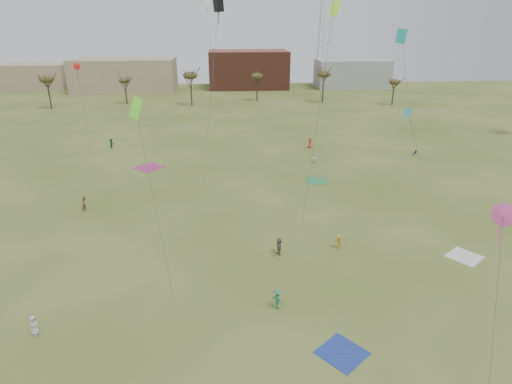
{
  "coord_description": "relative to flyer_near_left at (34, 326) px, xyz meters",
  "views": [
    {
      "loc": [
        -2.75,
        -27.39,
        21.62
      ],
      "look_at": [
        0.0,
        12.0,
        5.5
      ],
      "focal_mm": 29.77,
      "sensor_mm": 36.0,
      "label": 1
    }
  ],
  "objects": [
    {
      "name": "building_tan_west",
      "position": [
        -47.75,
        123.24,
        3.2
      ],
      "size": [
        20.0,
        12.0,
        8.0
      ],
      "primitive_type": "cube",
      "color": "#937F60",
      "rests_on": "ground"
    },
    {
      "name": "flyer_mid_b",
      "position": [
        25.47,
        10.98,
        -0.03
      ],
      "size": [
        1.01,
        1.15,
        1.54
      ],
      "primitive_type": "imported",
      "rotation": [
        0.0,
        0.0,
        5.27
      ],
      "color": "#BC8D23",
      "rests_on": "ground"
    },
    {
      "name": "flyer_near_center",
      "position": [
        18.2,
        1.82,
        0.07
      ],
      "size": [
        1.23,
        1.25,
        1.73
      ],
      "primitive_type": "imported",
      "rotation": [
        0.0,
        0.0,
        2.33
      ],
      "color": "#2A7F4B",
      "rests_on": "ground"
    },
    {
      "name": "ground",
      "position": [
        17.25,
        1.24,
        -0.8
      ],
      "size": [
        260.0,
        260.0,
        0.0
      ],
      "primitive_type": "plane",
      "color": "#40531A",
      "rests_on": "ground"
    },
    {
      "name": "blanket_cream",
      "position": [
        37.45,
        8.47,
        -0.79
      ],
      "size": [
        3.97,
        3.97,
        0.03
      ],
      "primitive_type": "cube",
      "rotation": [
        0.0,
        0.0,
        0.66
      ],
      "color": "silver",
      "rests_on": "ground"
    },
    {
      "name": "flyer_far_a",
      "position": [
        -6.39,
        49.59,
        0.06
      ],
      "size": [
        1.28,
        1.6,
        1.71
      ],
      "primitive_type": "imported",
      "rotation": [
        0.0,
        0.0,
        2.14
      ],
      "color": "#236A2A",
      "rests_on": "ground"
    },
    {
      "name": "building_tan",
      "position": [
        -17.75,
        116.24,
        4.2
      ],
      "size": [
        32.0,
        14.0,
        10.0
      ],
      "primitive_type": "cube",
      "color": "#937F60",
      "rests_on": "ground"
    },
    {
      "name": "blanket_blue",
      "position": [
        22.11,
        -3.46,
        -0.79
      ],
      "size": [
        4.09,
        4.09,
        0.03
      ],
      "primitive_type": "cube",
      "rotation": [
        0.0,
        0.0,
        0.69
      ],
      "color": "navy",
      "rests_on": "ground"
    },
    {
      "name": "radio_tower",
      "position": [
        47.25,
        126.24,
        18.41
      ],
      "size": [
        1.51,
        1.72,
        41.0
      ],
      "color": "#9EA3A8",
      "rests_on": "ground"
    },
    {
      "name": "tree_line",
      "position": [
        14.41,
        80.36,
        6.29
      ],
      "size": [
        117.44,
        49.32,
        8.91
      ],
      "color": "#3A2B1E",
      "rests_on": "ground"
    },
    {
      "name": "spectator_mid_e",
      "position": [
        28.45,
        38.38,
        0.03
      ],
      "size": [
        0.99,
        1.02,
        1.65
      ],
      "primitive_type": "imported",
      "rotation": [
        0.0,
        0.0,
        5.39
      ],
      "color": "white",
      "rests_on": "ground"
    },
    {
      "name": "flyer_far_b",
      "position": [
        29.39,
        47.21,
        0.13
      ],
      "size": [
        1.02,
        1.07,
        1.85
      ],
      "primitive_type": "imported",
      "rotation": [
        0.0,
        0.0,
        0.91
      ],
      "color": "red",
      "rests_on": "ground"
    },
    {
      "name": "blanket_plum",
      "position": [
        2.1,
        37.97,
        -0.79
      ],
      "size": [
        5.4,
        5.4,
        0.03
      ],
      "primitive_type": "cube",
      "rotation": [
        0.0,
        0.0,
        2.37
      ],
      "color": "#A33267",
      "rests_on": "ground"
    },
    {
      "name": "spectator_fore_b",
      "position": [
        -2.96,
        22.3,
        0.11
      ],
      "size": [
        0.93,
        1.05,
        1.82
      ],
      "primitive_type": "imported",
      "rotation": [
        0.0,
        0.0,
        1.25
      ],
      "color": "#957F5F",
      "rests_on": "ground"
    },
    {
      "name": "kites_aloft",
      "position": [
        18.75,
        36.95,
        19.73
      ],
      "size": [
        58.08,
        72.04,
        26.44
      ],
      "color": "#268FD9",
      "rests_on": "ground"
    },
    {
      "name": "building_brick",
      "position": [
        22.25,
        121.24,
        5.2
      ],
      "size": [
        26.0,
        16.0,
        12.0
      ],
      "primitive_type": "cube",
      "color": "brown",
      "rests_on": "ground"
    },
    {
      "name": "blanket_olive",
      "position": [
        27.22,
        30.35,
        -0.79
      ],
      "size": [
        3.16,
        3.16,
        0.03
      ],
      "primitive_type": "cube",
      "rotation": [
        0.0,
        0.0,
        3.09
      ],
      "color": "#308446",
      "rests_on": "ground"
    },
    {
      "name": "camp_chair_right",
      "position": [
        46.34,
        41.28,
        -0.54
      ],
      "size": [
        0.59,
        0.55,
        0.87
      ],
      "rotation": [
        0.0,
        0.0,
        4.82
      ],
      "color": "#141438",
      "rests_on": "ground"
    },
    {
      "name": "spectator_fore_c",
      "position": [
        19.31,
        10.27,
        0.09
      ],
      "size": [
        0.64,
        1.68,
        1.78
      ],
      "primitive_type": "imported",
      "rotation": [
        0.0,
        0.0,
        4.64
      ],
      "color": "brown",
      "rests_on": "ground"
    },
    {
      "name": "building_grey",
      "position": [
        57.25,
        119.24,
        3.7
      ],
      "size": [
        24.0,
        12.0,
        9.0
      ],
      "primitive_type": "cube",
      "color": "gray",
      "rests_on": "ground"
    },
    {
      "name": "flyer_near_left",
      "position": [
        0.0,
        0.0,
        0.0
      ],
      "size": [
        0.83,
        0.93,
        1.59
      ],
      "primitive_type": "imported",
      "rotation": [
        0.0,
        0.0,
        1.04
      ],
      "color": "silver",
      "rests_on": "ground"
    }
  ]
}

